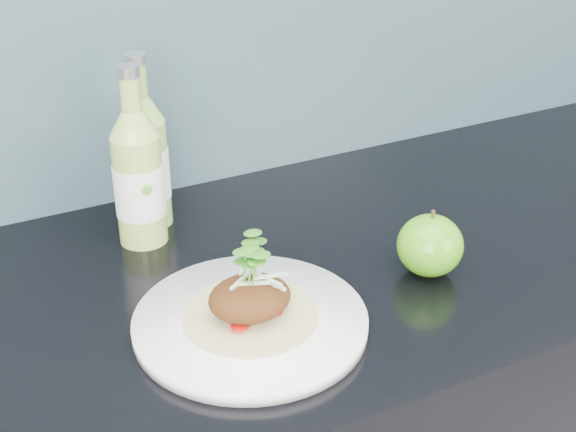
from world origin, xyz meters
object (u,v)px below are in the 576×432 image
object	(u,v)px
cider_bottle_right	(145,162)
dinner_plate	(250,322)
cider_bottle_left	(139,178)
green_apple	(430,245)

from	to	relation	value
cider_bottle_right	dinner_plate	bearing A→B (deg)	-102.52
cider_bottle_left	cider_bottle_right	size ratio (longest dim) A/B	1.00
dinner_plate	cider_bottle_right	size ratio (longest dim) A/B	1.15
green_apple	cider_bottle_left	xyz separation A→B (m)	(-0.30, 0.25, 0.05)
dinner_plate	cider_bottle_right	bearing A→B (deg)	94.09
dinner_plate	cider_bottle_left	distance (m)	0.27
green_apple	cider_bottle_right	world-z (taller)	cider_bottle_right
cider_bottle_left	green_apple	bearing A→B (deg)	-24.64
cider_bottle_left	cider_bottle_right	bearing A→B (deg)	77.98
green_apple	cider_bottle_left	bearing A→B (deg)	140.32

